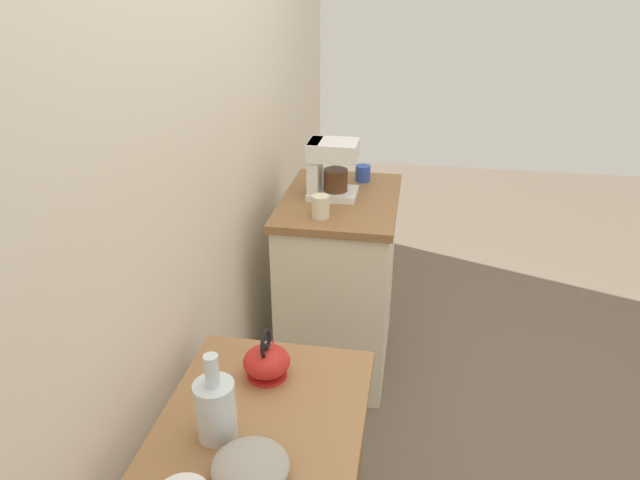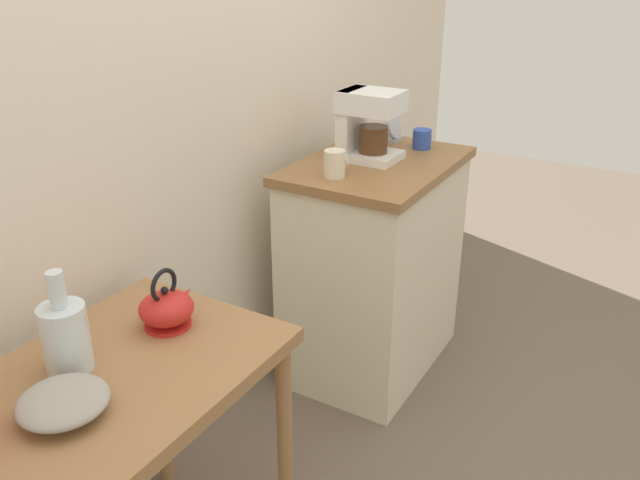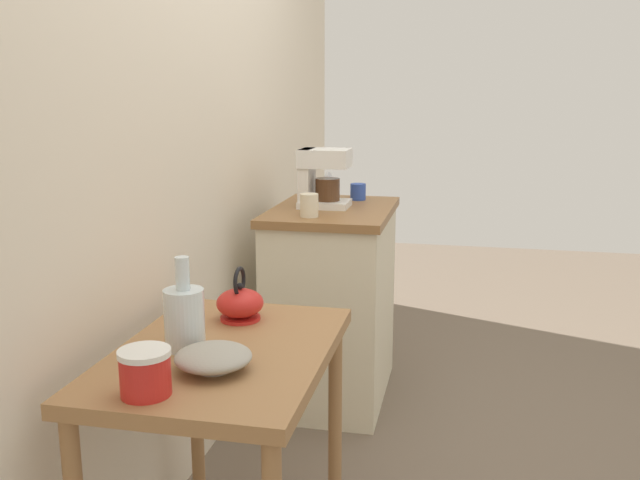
{
  "view_description": "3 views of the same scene",
  "coord_description": "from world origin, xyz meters",
  "px_view_note": "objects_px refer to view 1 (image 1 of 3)",
  "views": [
    {
      "loc": [
        -1.79,
        -0.36,
        1.85
      ],
      "look_at": [
        0.2,
        -0.02,
        0.89
      ],
      "focal_mm": 32.25,
      "sensor_mm": 36.0,
      "label": 1
    },
    {
      "loc": [
        -1.51,
        -1.05,
        1.63
      ],
      "look_at": [
        0.11,
        -0.1,
        0.79
      ],
      "focal_mm": 36.77,
      "sensor_mm": 36.0,
      "label": 2
    },
    {
      "loc": [
        -2.32,
        -0.62,
        1.41
      ],
      "look_at": [
        0.16,
        -0.08,
        0.85
      ],
      "focal_mm": 38.61,
      "sensor_mm": 36.0,
      "label": 3
    }
  ],
  "objects_px": {
    "mug_small_cream": "(321,206)",
    "table_clock": "(336,166)",
    "coffee_maker": "(329,167)",
    "teakettle": "(267,361)",
    "glass_carafe_vase": "(215,407)",
    "mug_blue": "(363,173)",
    "bowl_stoneware": "(250,467)"
  },
  "relations": [
    {
      "from": "mug_small_cream",
      "to": "table_clock",
      "type": "bearing_deg",
      "value": 1.45
    },
    {
      "from": "coffee_maker",
      "to": "teakettle",
      "type": "bearing_deg",
      "value": 179.4
    },
    {
      "from": "teakettle",
      "to": "coffee_maker",
      "type": "height_order",
      "value": "coffee_maker"
    },
    {
      "from": "glass_carafe_vase",
      "to": "mug_blue",
      "type": "xyz_separation_m",
      "value": [
        1.6,
        -0.21,
        0.11
      ]
    },
    {
      "from": "mug_small_cream",
      "to": "coffee_maker",
      "type": "bearing_deg",
      "value": 1.34
    },
    {
      "from": "mug_small_cream",
      "to": "bowl_stoneware",
      "type": "bearing_deg",
      "value": -178.14
    },
    {
      "from": "bowl_stoneware",
      "to": "glass_carafe_vase",
      "type": "distance_m",
      "value": 0.18
    },
    {
      "from": "teakettle",
      "to": "glass_carafe_vase",
      "type": "relative_size",
      "value": 0.69
    },
    {
      "from": "teakettle",
      "to": "coffee_maker",
      "type": "relative_size",
      "value": 0.67
    },
    {
      "from": "coffee_maker",
      "to": "table_clock",
      "type": "bearing_deg",
      "value": 1.54
    },
    {
      "from": "coffee_maker",
      "to": "mug_small_cream",
      "type": "xyz_separation_m",
      "value": [
        -0.25,
        -0.01,
        -0.09
      ]
    },
    {
      "from": "table_clock",
      "to": "mug_small_cream",
      "type": "bearing_deg",
      "value": -178.55
    },
    {
      "from": "teakettle",
      "to": "mug_blue",
      "type": "distance_m",
      "value": 1.36
    },
    {
      "from": "mug_blue",
      "to": "table_clock",
      "type": "bearing_deg",
      "value": 77.19
    },
    {
      "from": "teakettle",
      "to": "table_clock",
      "type": "height_order",
      "value": "table_clock"
    },
    {
      "from": "bowl_stoneware",
      "to": "coffee_maker",
      "type": "xyz_separation_m",
      "value": [
        1.48,
        0.05,
        0.27
      ]
    },
    {
      "from": "glass_carafe_vase",
      "to": "table_clock",
      "type": "relative_size",
      "value": 1.99
    },
    {
      "from": "glass_carafe_vase",
      "to": "bowl_stoneware",
      "type": "bearing_deg",
      "value": -134.27
    },
    {
      "from": "mug_small_cream",
      "to": "table_clock",
      "type": "xyz_separation_m",
      "value": [
        0.52,
        0.01,
        0.01
      ]
    },
    {
      "from": "teakettle",
      "to": "table_clock",
      "type": "xyz_separation_m",
      "value": [
        1.38,
        -0.0,
        0.17
      ]
    },
    {
      "from": "glass_carafe_vase",
      "to": "mug_small_cream",
      "type": "bearing_deg",
      "value": -4.37
    },
    {
      "from": "bowl_stoneware",
      "to": "mug_small_cream",
      "type": "relative_size",
      "value": 1.98
    },
    {
      "from": "bowl_stoneware",
      "to": "table_clock",
      "type": "xyz_separation_m",
      "value": [
        1.76,
        0.05,
        0.18
      ]
    },
    {
      "from": "glass_carafe_vase",
      "to": "mug_blue",
      "type": "relative_size",
      "value": 3.13
    },
    {
      "from": "bowl_stoneware",
      "to": "mug_small_cream",
      "type": "xyz_separation_m",
      "value": [
        1.24,
        0.04,
        0.18
      ]
    },
    {
      "from": "teakettle",
      "to": "table_clock",
      "type": "distance_m",
      "value": 1.39
    },
    {
      "from": "coffee_maker",
      "to": "mug_small_cream",
      "type": "bearing_deg",
      "value": -178.66
    },
    {
      "from": "teakettle",
      "to": "bowl_stoneware",
      "type": "bearing_deg",
      "value": -171.4
    },
    {
      "from": "teakettle",
      "to": "table_clock",
      "type": "bearing_deg",
      "value": -0.18
    },
    {
      "from": "mug_blue",
      "to": "table_clock",
      "type": "xyz_separation_m",
      "value": [
        0.03,
        0.14,
        0.02
      ]
    },
    {
      "from": "glass_carafe_vase",
      "to": "coffee_maker",
      "type": "xyz_separation_m",
      "value": [
        1.36,
        -0.08,
        0.21
      ]
    },
    {
      "from": "glass_carafe_vase",
      "to": "coffee_maker",
      "type": "bearing_deg",
      "value": -3.33
    }
  ]
}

